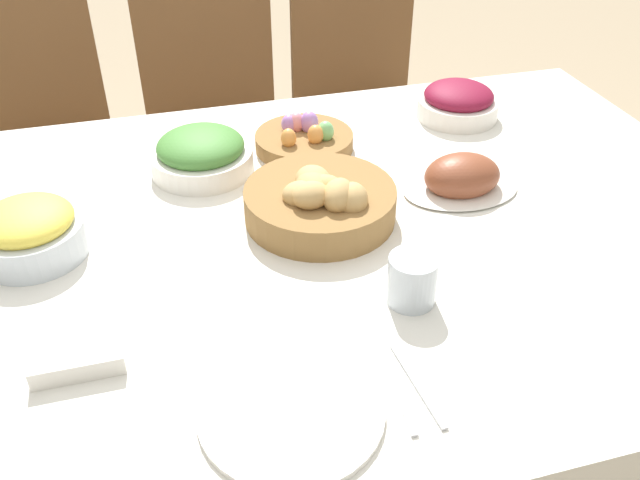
{
  "coord_description": "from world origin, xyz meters",
  "views": [
    {
      "loc": [
        -0.23,
        -1.0,
        1.47
      ],
      "look_at": [
        0.02,
        -0.09,
        0.79
      ],
      "focal_mm": 38.0,
      "sensor_mm": 36.0,
      "label": 1
    }
  ],
  "objects_px": {
    "bread_basket": "(321,201)",
    "green_salad_bowl": "(201,154)",
    "ham_platter": "(462,178)",
    "pineapple_bowl": "(29,231)",
    "spoon": "(417,384)",
    "butter_dish": "(78,355)",
    "knife": "(397,389)",
    "drinking_cup": "(412,280)",
    "fork": "(178,436)",
    "chair_far_right": "(365,110)",
    "egg_basket": "(304,139)",
    "dinner_plate": "(291,410)",
    "beet_salad_bowl": "(458,102)",
    "chair_far_left": "(44,148)",
    "chair_far_center": "(218,127)"
  },
  "relations": [
    {
      "from": "ham_platter",
      "to": "pineapple_bowl",
      "type": "distance_m",
      "value": 0.82
    },
    {
      "from": "bread_basket",
      "to": "drinking_cup",
      "type": "xyz_separation_m",
      "value": [
        0.08,
        -0.26,
        0.0
      ]
    },
    {
      "from": "spoon",
      "to": "chair_far_right",
      "type": "bearing_deg",
      "value": 69.82
    },
    {
      "from": "chair_far_right",
      "to": "ham_platter",
      "type": "relative_size",
      "value": 3.96
    },
    {
      "from": "bread_basket",
      "to": "drinking_cup",
      "type": "height_order",
      "value": "bread_basket"
    },
    {
      "from": "dinner_plate",
      "to": "fork",
      "type": "distance_m",
      "value": 0.15
    },
    {
      "from": "knife",
      "to": "drinking_cup",
      "type": "height_order",
      "value": "drinking_cup"
    },
    {
      "from": "spoon",
      "to": "butter_dish",
      "type": "relative_size",
      "value": 1.26
    },
    {
      "from": "pineapple_bowl",
      "to": "ham_platter",
      "type": "bearing_deg",
      "value": -0.26
    },
    {
      "from": "green_salad_bowl",
      "to": "spoon",
      "type": "xyz_separation_m",
      "value": [
        0.21,
        -0.68,
        -0.04
      ]
    },
    {
      "from": "chair_far_center",
      "to": "chair_far_right",
      "type": "xyz_separation_m",
      "value": [
        0.49,
        -0.0,
        0.0
      ]
    },
    {
      "from": "knife",
      "to": "drinking_cup",
      "type": "distance_m",
      "value": 0.2
    },
    {
      "from": "chair_far_left",
      "to": "egg_basket",
      "type": "xyz_separation_m",
      "value": [
        0.64,
        -0.64,
        0.26
      ]
    },
    {
      "from": "dinner_plate",
      "to": "fork",
      "type": "bearing_deg",
      "value": 180.0
    },
    {
      "from": "chair_far_right",
      "to": "dinner_plate",
      "type": "relative_size",
      "value": 3.76
    },
    {
      "from": "drinking_cup",
      "to": "bread_basket",
      "type": "bearing_deg",
      "value": 106.42
    },
    {
      "from": "spoon",
      "to": "beet_salad_bowl",
      "type": "bearing_deg",
      "value": 57.5
    },
    {
      "from": "ham_platter",
      "to": "knife",
      "type": "height_order",
      "value": "ham_platter"
    },
    {
      "from": "ham_platter",
      "to": "drinking_cup",
      "type": "bearing_deg",
      "value": -127.52
    },
    {
      "from": "beet_salad_bowl",
      "to": "butter_dish",
      "type": "bearing_deg",
      "value": -145.02
    },
    {
      "from": "beet_salad_bowl",
      "to": "fork",
      "type": "height_order",
      "value": "beet_salad_bowl"
    },
    {
      "from": "pineapple_bowl",
      "to": "fork",
      "type": "xyz_separation_m",
      "value": [
        0.2,
        -0.47,
        -0.04
      ]
    },
    {
      "from": "knife",
      "to": "spoon",
      "type": "xyz_separation_m",
      "value": [
        0.03,
        0.0,
        0.0
      ]
    },
    {
      "from": "spoon",
      "to": "drinking_cup",
      "type": "relative_size",
      "value": 1.97
    },
    {
      "from": "chair_far_right",
      "to": "pineapple_bowl",
      "type": "distance_m",
      "value": 1.31
    },
    {
      "from": "dinner_plate",
      "to": "butter_dish",
      "type": "xyz_separation_m",
      "value": [
        -0.28,
        0.17,
        0.01
      ]
    },
    {
      "from": "chair_far_left",
      "to": "spoon",
      "type": "bearing_deg",
      "value": -71.88
    },
    {
      "from": "fork",
      "to": "knife",
      "type": "bearing_deg",
      "value": 4.4
    },
    {
      "from": "ham_platter",
      "to": "pineapple_bowl",
      "type": "height_order",
      "value": "pineapple_bowl"
    },
    {
      "from": "bread_basket",
      "to": "beet_salad_bowl",
      "type": "xyz_separation_m",
      "value": [
        0.44,
        0.34,
        -0.0
      ]
    },
    {
      "from": "chair_far_right",
      "to": "bread_basket",
      "type": "bearing_deg",
      "value": -118.48
    },
    {
      "from": "drinking_cup",
      "to": "chair_far_right",
      "type": "bearing_deg",
      "value": 74.62
    },
    {
      "from": "chair_far_right",
      "to": "fork",
      "type": "xyz_separation_m",
      "value": [
        -0.72,
        -1.36,
        0.24
      ]
    },
    {
      "from": "fork",
      "to": "bread_basket",
      "type": "bearing_deg",
      "value": 58.92
    },
    {
      "from": "egg_basket",
      "to": "beet_salad_bowl",
      "type": "distance_m",
      "value": 0.4
    },
    {
      "from": "chair_far_right",
      "to": "green_salad_bowl",
      "type": "height_order",
      "value": "chair_far_right"
    },
    {
      "from": "bread_basket",
      "to": "green_salad_bowl",
      "type": "xyz_separation_m",
      "value": [
        -0.19,
        0.24,
        -0.0
      ]
    },
    {
      "from": "chair_far_right",
      "to": "butter_dish",
      "type": "height_order",
      "value": "chair_far_right"
    },
    {
      "from": "chair_far_center",
      "to": "egg_basket",
      "type": "height_order",
      "value": "chair_far_center"
    },
    {
      "from": "chair_far_right",
      "to": "egg_basket",
      "type": "bearing_deg",
      "value": -124.49
    },
    {
      "from": "beet_salad_bowl",
      "to": "chair_far_left",
      "type": "bearing_deg",
      "value": 150.98
    },
    {
      "from": "beet_salad_bowl",
      "to": "fork",
      "type": "xyz_separation_m",
      "value": [
        -0.75,
        -0.78,
        -0.04
      ]
    },
    {
      "from": "chair_far_left",
      "to": "bread_basket",
      "type": "bearing_deg",
      "value": -63.26
    },
    {
      "from": "chair_far_center",
      "to": "drinking_cup",
      "type": "bearing_deg",
      "value": -82.9
    },
    {
      "from": "chair_far_right",
      "to": "ham_platter",
      "type": "xyz_separation_m",
      "value": [
        -0.1,
        -0.9,
        0.26
      ]
    },
    {
      "from": "pineapple_bowl",
      "to": "bread_basket",
      "type": "bearing_deg",
      "value": -3.29
    },
    {
      "from": "fork",
      "to": "spoon",
      "type": "relative_size",
      "value": 1.0
    },
    {
      "from": "butter_dish",
      "to": "spoon",
      "type": "bearing_deg",
      "value": -20.43
    },
    {
      "from": "knife",
      "to": "spoon",
      "type": "distance_m",
      "value": 0.03
    },
    {
      "from": "pineapple_bowl",
      "to": "drinking_cup",
      "type": "distance_m",
      "value": 0.66
    }
  ]
}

